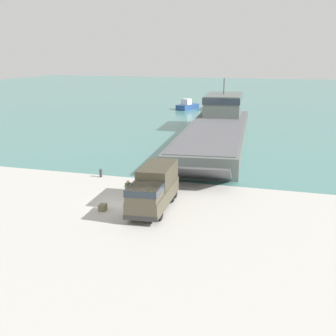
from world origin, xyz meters
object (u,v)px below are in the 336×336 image
Objects in this scene: cargo_crate at (103,207)px; landing_craft at (218,125)px; moored_boat_a at (187,106)px; soldier_on_ramp at (128,189)px; moored_boat_b at (214,107)px; mooring_bollard at (101,173)px; military_truck at (154,188)px.

landing_craft is at bearing 86.41° from cargo_crate.
landing_craft is 34.29m from moored_boat_a.
moored_boat_b reaches higher than soldier_on_ramp.
landing_craft reaches higher than cargo_crate.
cargo_crate is at bearing -61.80° from moored_boat_a.
moored_boat_a is at bearing 96.97° from mooring_bollard.
military_truck is 64.43m from moored_boat_b.
soldier_on_ramp is at bearing 73.61° from cargo_crate.
mooring_bollard is (-7.84, 7.06, -1.16)m from military_truck.
military_truck is 13.06× the size of cargo_crate.
moored_boat_a is at bearing -145.78° from moored_boat_b.
cargo_crate is (5.85, -65.48, -0.30)m from moored_boat_b.
moored_boat_b is 9.56× the size of mooring_bollard.
military_truck reaches higher than moored_boat_b.
cargo_crate is (11.09, -63.62, -0.49)m from moored_boat_a.
military_truck reaches higher than soldier_on_ramp.
landing_craft is 34.47m from moored_boat_b.
landing_craft is at bearing -49.23° from moored_boat_a.
moored_boat_a is (-13.10, 31.68, -1.12)m from landing_craft.
military_truck is at bearing -94.16° from landing_craft.
mooring_bollard is at bearing 116.51° from cargo_crate.
moored_boat_a is 64.58m from cargo_crate.
military_truck is at bearing -67.02° from moored_boat_b.
military_truck is at bearing 26.69° from cargo_crate.
landing_craft is 5.10× the size of military_truck.
cargo_crate is at bearing -69.09° from military_truck.
moored_boat_a is at bearing 105.55° from landing_craft.
moored_boat_a reaches higher than moored_boat_b.
military_truck is (1.45, -30.21, -0.27)m from landing_craft.
moored_boat_b is at bearing 95.10° from cargo_crate.
soldier_on_ramp is 62.94m from moored_boat_b.
landing_craft is 5.33× the size of moored_boat_b.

